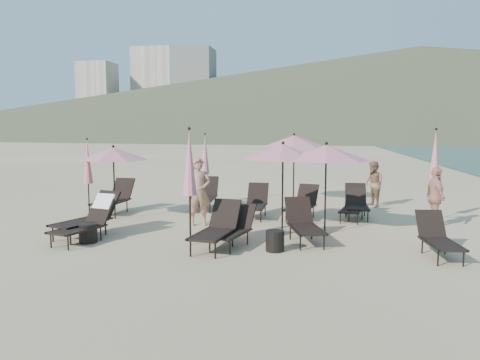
% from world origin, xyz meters
% --- Properties ---
extents(ground, '(800.00, 800.00, 0.00)m').
position_xyz_m(ground, '(0.00, 0.00, 0.00)').
color(ground, '#D6BA8C').
rests_on(ground, ground).
extents(volcanic_headland, '(690.00, 690.00, 55.00)m').
position_xyz_m(volcanic_headland, '(71.37, 302.62, 26.49)').
color(volcanic_headland, brown).
rests_on(volcanic_headland, ground).
extents(hotel_skyline, '(109.00, 82.00, 55.00)m').
position_xyz_m(hotel_skyline, '(-93.62, 271.21, 24.18)').
color(hotel_skyline, beige).
rests_on(hotel_skyline, ground).
extents(lounger_0, '(1.03, 1.77, 1.04)m').
position_xyz_m(lounger_0, '(-4.06, -0.32, 0.50)').
color(lounger_0, black).
rests_on(lounger_0, ground).
extents(lounger_1, '(1.19, 1.93, 1.04)m').
position_xyz_m(lounger_1, '(-4.31, 0.19, 0.49)').
color(lounger_1, black).
rests_on(lounger_1, ground).
extents(lounger_2, '(0.89, 1.80, 1.00)m').
position_xyz_m(lounger_2, '(-0.93, -0.47, 0.47)').
color(lounger_2, black).
rests_on(lounger_2, ground).
extents(lounger_3, '(0.92, 1.61, 0.87)m').
position_xyz_m(lounger_3, '(-0.61, -0.18, 0.41)').
color(lounger_3, black).
rests_on(lounger_3, ground).
extents(lounger_4, '(1.07, 1.78, 0.96)m').
position_xyz_m(lounger_4, '(0.92, 0.49, 0.45)').
color(lounger_4, black).
rests_on(lounger_4, ground).
extents(lounger_5, '(0.74, 1.56, 0.87)m').
position_xyz_m(lounger_5, '(3.69, -0.34, 0.41)').
color(lounger_5, black).
rests_on(lounger_5, ground).
extents(lounger_6, '(0.79, 1.84, 1.04)m').
position_xyz_m(lounger_6, '(-5.10, 3.36, 0.48)').
color(lounger_6, black).
rests_on(lounger_6, ground).
extents(lounger_7, '(0.81, 1.82, 1.02)m').
position_xyz_m(lounger_7, '(-2.47, 4.61, 0.48)').
color(lounger_7, black).
rests_on(lounger_7, ground).
extents(lounger_8, '(0.65, 1.68, 0.96)m').
position_xyz_m(lounger_8, '(-0.63, 3.41, 0.45)').
color(lounger_8, black).
rests_on(lounger_8, ground).
extents(lounger_9, '(1.00, 1.75, 0.95)m').
position_xyz_m(lounger_9, '(0.77, 3.48, 0.44)').
color(lounger_9, black).
rests_on(lounger_9, ground).
extents(lounger_10, '(0.65, 1.67, 0.96)m').
position_xyz_m(lounger_10, '(2.35, 3.91, 0.45)').
color(lounger_10, black).
rests_on(lounger_10, ground).
extents(lounger_11, '(0.87, 1.59, 0.87)m').
position_xyz_m(lounger_11, '(2.22, 3.49, 0.41)').
color(lounger_11, black).
rests_on(lounger_11, ground).
extents(umbrella_open_0, '(2.01, 2.01, 2.17)m').
position_xyz_m(umbrella_open_0, '(-4.64, 2.38, 1.92)').
color(umbrella_open_0, black).
rests_on(umbrella_open_0, ground).
extents(umbrella_open_1, '(2.14, 2.14, 2.31)m').
position_xyz_m(umbrella_open_1, '(0.33, 1.65, 2.04)').
color(umbrella_open_1, black).
rests_on(umbrella_open_1, ground).
extents(umbrella_open_2, '(2.14, 2.14, 2.31)m').
position_xyz_m(umbrella_open_2, '(1.41, 1.39, 2.04)').
color(umbrella_open_2, black).
rests_on(umbrella_open_2, ground).
extents(umbrella_open_3, '(2.32, 2.32, 2.50)m').
position_xyz_m(umbrella_open_3, '(0.31, 6.58, 2.21)').
color(umbrella_open_3, black).
rests_on(umbrella_open_3, ground).
extents(umbrella_closed_0, '(0.31, 0.31, 2.66)m').
position_xyz_m(umbrella_closed_0, '(-1.58, -0.30, 1.85)').
color(umbrella_closed_0, black).
rests_on(umbrella_closed_0, ground).
extents(umbrella_closed_1, '(0.31, 0.31, 2.66)m').
position_xyz_m(umbrella_closed_1, '(4.50, 3.84, 1.85)').
color(umbrella_closed_1, black).
rests_on(umbrella_closed_1, ground).
extents(umbrella_closed_2, '(0.28, 0.28, 2.37)m').
position_xyz_m(umbrella_closed_2, '(-5.54, 2.55, 1.65)').
color(umbrella_closed_2, black).
rests_on(umbrella_closed_2, ground).
extents(umbrella_closed_3, '(0.29, 0.29, 2.51)m').
position_xyz_m(umbrella_closed_3, '(-2.74, 5.65, 1.74)').
color(umbrella_closed_3, black).
rests_on(umbrella_closed_3, ground).
extents(side_table_0, '(0.42, 0.42, 0.44)m').
position_xyz_m(side_table_0, '(-3.98, -0.46, 0.22)').
color(side_table_0, black).
rests_on(side_table_0, ground).
extents(side_table_1, '(0.40, 0.40, 0.45)m').
position_xyz_m(side_table_1, '(0.35, -0.49, 0.22)').
color(side_table_1, black).
rests_on(side_table_1, ground).
extents(beachgoer_a, '(0.78, 0.64, 1.85)m').
position_xyz_m(beachgoer_a, '(-1.97, 1.92, 0.92)').
color(beachgoer_a, '#AA745C').
rests_on(beachgoer_a, ground).
extents(beachgoer_b, '(0.86, 0.94, 1.56)m').
position_xyz_m(beachgoer_b, '(3.05, 6.03, 0.78)').
color(beachgoer_b, '#8F6449').
rests_on(beachgoer_b, ground).
extents(beachgoer_c, '(0.57, 1.01, 1.63)m').
position_xyz_m(beachgoer_c, '(4.32, 2.79, 0.81)').
color(beachgoer_c, tan).
rests_on(beachgoer_c, ground).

